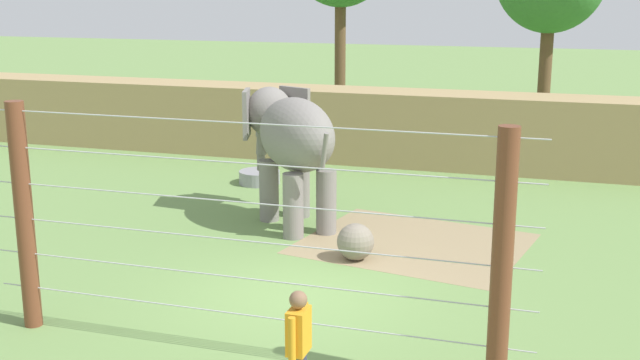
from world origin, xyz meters
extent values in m
plane|color=#6B8E4C|center=(0.00, 0.00, 0.00)|extent=(120.00, 120.00, 0.00)
cube|color=#937F5B|center=(1.34, 3.43, 0.00)|extent=(4.99, 4.46, 0.01)
cube|color=tan|center=(0.00, 11.04, 1.08)|extent=(36.00, 1.80, 2.17)
cylinder|color=gray|center=(-2.13, 4.13, 0.70)|extent=(0.44, 0.44, 1.40)
cylinder|color=gray|center=(-1.56, 4.65, 0.70)|extent=(0.44, 0.44, 1.40)
cylinder|color=gray|center=(-1.18, 3.07, 0.70)|extent=(0.44, 0.44, 1.40)
cylinder|color=gray|center=(-0.61, 3.59, 0.70)|extent=(0.44, 0.44, 1.40)
ellipsoid|color=gray|center=(-1.37, 3.86, 2.07)|extent=(2.77, 2.86, 1.60)
ellipsoid|color=gray|center=(-2.46, 5.07, 2.35)|extent=(1.48, 1.47, 1.15)
cube|color=gray|center=(-2.84, 4.59, 2.35)|extent=(0.36, 0.89, 1.10)
cube|color=gray|center=(-1.95, 5.39, 2.35)|extent=(0.87, 0.44, 1.10)
cylinder|color=gray|center=(-2.75, 5.39, 1.94)|extent=(0.56, 0.58, 0.62)
cylinder|color=gray|center=(-2.83, 5.47, 1.50)|extent=(0.43, 0.44, 0.59)
cylinder|color=gray|center=(-2.88, 5.53, 1.09)|extent=(0.29, 0.29, 0.55)
cylinder|color=gray|center=(-0.40, 2.79, 1.97)|extent=(0.28, 0.29, 0.80)
sphere|color=gray|center=(0.45, 2.10, 0.36)|extent=(0.73, 0.73, 0.73)
cylinder|color=brown|center=(-3.57, -2.43, 1.78)|extent=(0.28, 0.28, 3.55)
cylinder|color=brown|center=(3.57, -2.43, 1.78)|extent=(0.28, 0.28, 3.55)
cylinder|color=#B7B7BC|center=(0.00, -2.43, 0.64)|extent=(8.15, 0.02, 0.02)
cylinder|color=#B7B7BC|center=(0.00, -2.43, 1.19)|extent=(8.15, 0.02, 0.02)
cylinder|color=#B7B7BC|center=(0.00, -2.43, 1.75)|extent=(8.15, 0.02, 0.02)
cylinder|color=#B7B7BC|center=(0.00, -2.43, 2.30)|extent=(8.15, 0.02, 0.02)
cylinder|color=#B7B7BC|center=(0.00, -2.43, 2.86)|extent=(8.15, 0.02, 0.02)
cylinder|color=#B7B7BC|center=(0.00, -2.43, 3.41)|extent=(8.15, 0.02, 0.02)
cube|color=orange|center=(1.33, -3.81, 1.16)|extent=(0.22, 0.36, 0.56)
sphere|color=#846047|center=(1.33, -3.81, 1.56)|extent=(0.22, 0.22, 0.22)
cylinder|color=orange|center=(1.33, -4.05, 1.16)|extent=(0.09, 0.09, 0.54)
cylinder|color=orange|center=(1.33, -3.57, 1.16)|extent=(0.09, 0.09, 0.54)
cube|color=black|center=(1.25, -3.55, 0.94)|extent=(0.02, 0.07, 0.14)
cylinder|color=gray|center=(-3.65, 7.32, 0.17)|extent=(1.10, 1.10, 0.35)
cylinder|color=#38607A|center=(-3.65, 7.32, 0.32)|extent=(1.01, 1.01, 0.02)
cylinder|color=brown|center=(-4.69, 18.64, 2.39)|extent=(0.44, 0.44, 4.78)
cylinder|color=brown|center=(3.28, 16.47, 2.00)|extent=(0.44, 0.44, 4.00)
camera|label=1|loc=(4.29, -12.26, 5.20)|focal=45.04mm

